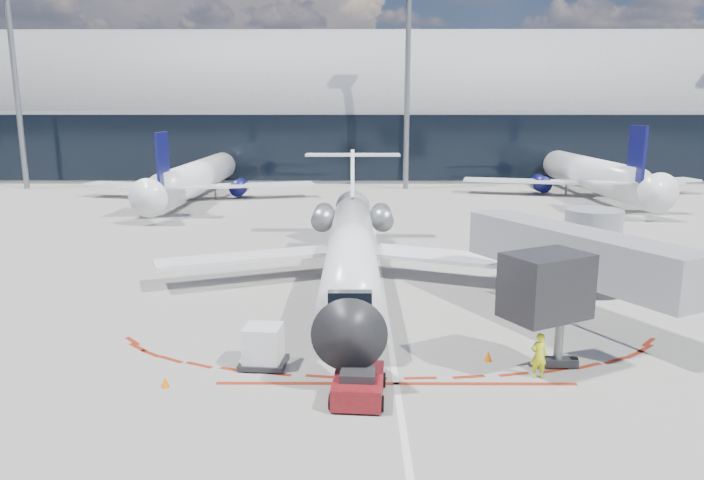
{
  "coord_description": "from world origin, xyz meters",
  "views": [
    {
      "loc": [
        -1.59,
        -34.12,
        10.5
      ],
      "look_at": [
        -1.78,
        0.57,
        3.14
      ],
      "focal_mm": 32.0,
      "sensor_mm": 36.0,
      "label": 1
    }
  ],
  "objects_px": {
    "pushback_tug": "(358,385)",
    "uld_container": "(263,347)",
    "regional_jet": "(352,243)",
    "ramp_worker": "(539,355)"
  },
  "relations": [
    {
      "from": "regional_jet",
      "to": "uld_container",
      "type": "xyz_separation_m",
      "value": [
        -3.57,
        -12.69,
        -1.61
      ]
    },
    {
      "from": "pushback_tug",
      "to": "uld_container",
      "type": "relative_size",
      "value": 2.3
    },
    {
      "from": "pushback_tug",
      "to": "uld_container",
      "type": "distance_m",
      "value": 4.85
    },
    {
      "from": "regional_jet",
      "to": "pushback_tug",
      "type": "relative_size",
      "value": 6.4
    },
    {
      "from": "ramp_worker",
      "to": "uld_container",
      "type": "height_order",
      "value": "ramp_worker"
    },
    {
      "from": "regional_jet",
      "to": "pushback_tug",
      "type": "bearing_deg",
      "value": -88.78
    },
    {
      "from": "regional_jet",
      "to": "uld_container",
      "type": "distance_m",
      "value": 13.28
    },
    {
      "from": "regional_jet",
      "to": "pushback_tug",
      "type": "height_order",
      "value": "regional_jet"
    },
    {
      "from": "ramp_worker",
      "to": "regional_jet",
      "type": "bearing_deg",
      "value": -70.45
    },
    {
      "from": "ramp_worker",
      "to": "uld_container",
      "type": "xyz_separation_m",
      "value": [
        -11.01,
        1.04,
        -0.06
      ]
    }
  ]
}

